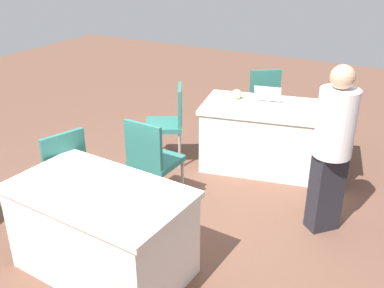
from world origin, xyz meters
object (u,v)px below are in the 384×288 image
(chair_tucked_right, at_px, (262,96))
(laptop_silver, at_px, (266,102))
(table_foreground, at_px, (274,137))
(person_attendee_standing, at_px, (333,144))
(yarn_ball, at_px, (237,94))
(table_mid_right, at_px, (102,230))
(chair_by_pillar, at_px, (60,169))
(scissors_red, at_px, (325,114))
(chair_tucked_left, at_px, (170,119))
(chair_near_front, at_px, (152,157))

(chair_tucked_right, height_order, laptop_silver, laptop_silver)
(table_foreground, height_order, person_attendee_standing, person_attendee_standing)
(table_foreground, relative_size, chair_tucked_right, 1.93)
(table_foreground, bearing_deg, yarn_ball, -3.05)
(table_mid_right, xyz_separation_m, chair_by_pillar, (0.82, -0.40, 0.16))
(table_foreground, distance_m, laptop_silver, 0.44)
(person_attendee_standing, relative_size, laptop_silver, 4.31)
(table_mid_right, bearing_deg, laptop_silver, -101.14)
(laptop_silver, height_order, scissors_red, laptop_silver)
(laptop_silver, bearing_deg, chair_tucked_left, 11.50)
(table_foreground, bearing_deg, scissors_red, -177.37)
(chair_near_front, bearing_deg, laptop_silver, 66.41)
(table_foreground, distance_m, chair_by_pillar, 2.48)
(chair_tucked_left, height_order, yarn_ball, chair_tucked_left)
(chair_near_front, xyz_separation_m, chair_by_pillar, (0.62, 0.63, -0.00))
(table_foreground, xyz_separation_m, table_mid_right, (0.60, 2.44, -0.00))
(table_foreground, relative_size, scissors_red, 10.19)
(chair_tucked_left, height_order, laptop_silver, laptop_silver)
(table_mid_right, bearing_deg, chair_by_pillar, -26.38)
(table_mid_right, distance_m, chair_by_pillar, 0.92)
(person_attendee_standing, xyz_separation_m, scissors_red, (0.29, -1.00, -0.10))
(table_foreground, xyz_separation_m, laptop_silver, (0.12, 0.03, 0.43))
(table_mid_right, xyz_separation_m, chair_tucked_right, (-0.09, -3.37, 0.15))
(chair_near_front, bearing_deg, scissors_red, 49.23)
(chair_tucked_right, bearing_deg, person_attendee_standing, -89.60)
(yarn_ball, bearing_deg, laptop_silver, 172.14)
(chair_near_front, bearing_deg, chair_tucked_left, 113.72)
(table_mid_right, bearing_deg, chair_tucked_left, -74.00)
(chair_near_front, xyz_separation_m, scissors_red, (-1.34, -1.43, 0.23))
(table_foreground, bearing_deg, chair_tucked_left, 21.84)
(chair_tucked_left, distance_m, chair_tucked_right, 1.55)
(chair_near_front, relative_size, yarn_ball, 8.07)
(chair_tucked_left, distance_m, chair_by_pillar, 1.59)
(person_attendee_standing, bearing_deg, yarn_ball, 95.81)
(chair_near_front, distance_m, laptop_silver, 1.56)
(table_mid_right, bearing_deg, chair_near_front, -79.11)
(chair_by_pillar, height_order, laptop_silver, laptop_silver)
(chair_by_pillar, height_order, person_attendee_standing, person_attendee_standing)
(table_mid_right, distance_m, yarn_ball, 2.51)
(chair_tucked_right, distance_m, scissors_red, 1.42)
(table_mid_right, xyz_separation_m, chair_near_front, (0.20, -1.03, 0.16))
(scissors_red, bearing_deg, table_foreground, -133.12)
(yarn_ball, height_order, scissors_red, yarn_ball)
(chair_tucked_right, bearing_deg, chair_by_pillar, -141.75)
(person_attendee_standing, height_order, yarn_ball, person_attendee_standing)
(table_mid_right, relative_size, yarn_ball, 12.44)
(table_foreground, relative_size, chair_by_pillar, 1.92)
(table_mid_right, height_order, chair_by_pillar, chair_by_pillar)
(table_foreground, relative_size, chair_near_front, 1.92)
(chair_near_front, xyz_separation_m, chair_tucked_left, (0.37, -0.94, 0.01))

